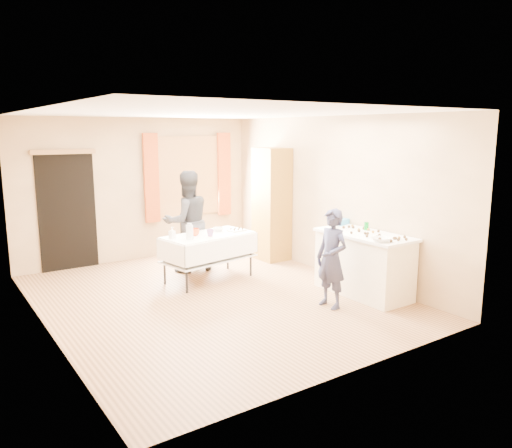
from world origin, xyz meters
TOP-DOWN VIEW (x-y plane):
  - floor at (0.00, 0.00)m, footprint 4.50×5.50m
  - ceiling at (0.00, 0.00)m, footprint 4.50×5.50m
  - wall_back at (0.00, 2.76)m, footprint 4.50×0.02m
  - wall_front at (0.00, -2.76)m, footprint 4.50×0.02m
  - wall_left at (-2.26, 0.00)m, footprint 0.02×5.50m
  - wall_right at (2.26, 0.00)m, footprint 0.02×5.50m
  - window_frame at (1.00, 2.72)m, footprint 1.32×0.06m
  - window_pane at (1.00, 2.71)m, footprint 1.20×0.02m
  - curtain_left at (0.22, 2.67)m, footprint 0.28×0.06m
  - curtain_right at (1.78, 2.67)m, footprint 0.28×0.06m
  - doorway at (-1.30, 2.73)m, footprint 0.95×0.04m
  - door_lintel at (-1.30, 2.70)m, footprint 1.05×0.06m
  - cabinet at (1.99, 1.32)m, footprint 0.50×0.60m
  - counter at (1.89, -1.10)m, footprint 0.70×1.47m
  - party_table at (0.36, 0.78)m, footprint 1.55×0.97m
  - chair at (0.58, 1.64)m, footprint 0.49×0.49m
  - girl at (1.13, -1.24)m, footprint 0.54×0.40m
  - woman at (0.33, 1.45)m, footprint 0.95×0.79m
  - soda_can at (2.08, -0.95)m, footprint 0.07×0.07m
  - mixing_bowl at (1.65, -1.61)m, footprint 0.34×0.34m
  - foam_block at (1.82, -0.51)m, footprint 0.18×0.15m
  - blue_basket at (2.09, -0.37)m, footprint 0.34×0.28m
  - pitcher at (-0.05, 0.61)m, footprint 0.15×0.15m
  - cup_red at (0.14, 0.81)m, footprint 0.17×0.17m
  - cup_rainbow at (0.32, 0.64)m, footprint 0.21×0.21m
  - small_bowl at (0.63, 0.93)m, footprint 0.30×0.30m
  - pastry_tray at (0.88, 0.77)m, footprint 0.31×0.24m
  - bottle at (-0.24, 0.84)m, footprint 0.12×0.12m
  - cake_balls at (1.90, -1.25)m, footprint 0.45×1.13m

SIDE VIEW (x-z plane):
  - floor at x=0.00m, z-range -0.02..0.00m
  - chair at x=0.58m, z-range -0.19..0.76m
  - party_table at x=0.36m, z-range 0.07..0.82m
  - counter at x=1.89m, z-range 0.00..0.91m
  - girl at x=1.13m, z-range 0.00..1.35m
  - pastry_tray at x=0.88m, z-range 0.75..0.77m
  - small_bowl at x=0.63m, z-range 0.75..0.81m
  - cup_rainbow at x=0.32m, z-range 0.75..0.86m
  - cup_red at x=0.14m, z-range 0.75..0.86m
  - bottle at x=-0.24m, z-range 0.75..0.92m
  - woman at x=0.33m, z-range 0.00..1.71m
  - pitcher at x=-0.05m, z-range 0.75..0.97m
  - cake_balls at x=1.90m, z-range 0.91..0.95m
  - mixing_bowl at x=1.65m, z-range 0.91..0.97m
  - foam_block at x=1.82m, z-range 0.91..0.99m
  - blue_basket at x=2.09m, z-range 0.91..0.99m
  - soda_can at x=2.08m, z-range 0.91..1.03m
  - doorway at x=-1.30m, z-range 0.00..2.00m
  - cabinet at x=1.99m, z-range 0.00..2.06m
  - wall_back at x=0.00m, z-range 0.00..2.60m
  - wall_front at x=0.00m, z-range 0.00..2.60m
  - wall_left at x=-2.26m, z-range 0.00..2.60m
  - wall_right at x=2.26m, z-range 0.00..2.60m
  - window_frame at x=1.00m, z-range 0.74..2.26m
  - window_pane at x=1.00m, z-range 0.80..2.20m
  - curtain_left at x=0.22m, z-range 0.67..2.33m
  - curtain_right at x=1.78m, z-range 0.67..2.33m
  - door_lintel at x=-1.30m, z-range 1.98..2.06m
  - ceiling at x=0.00m, z-range 2.60..2.62m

